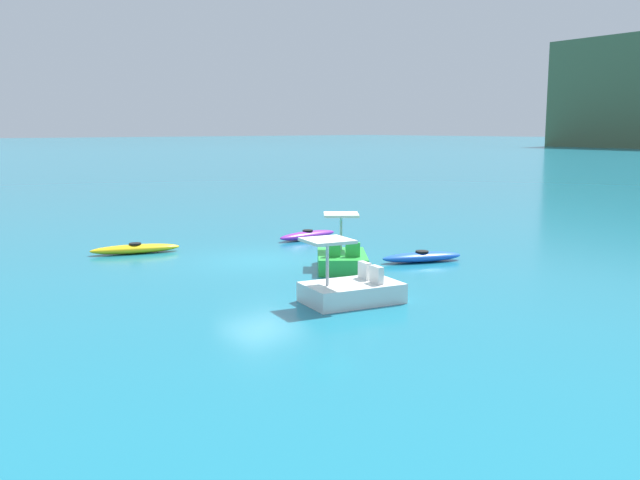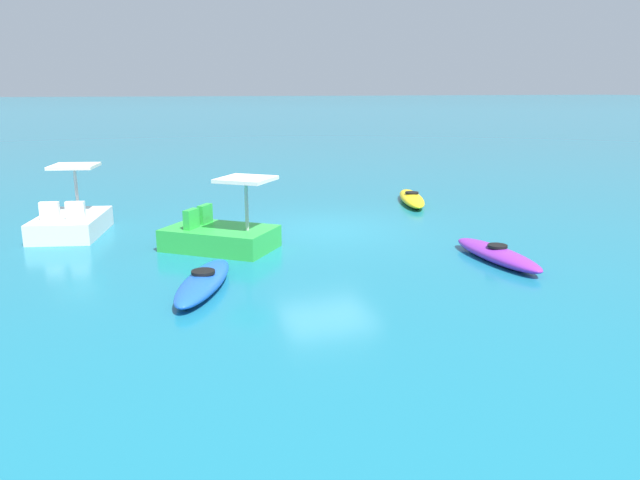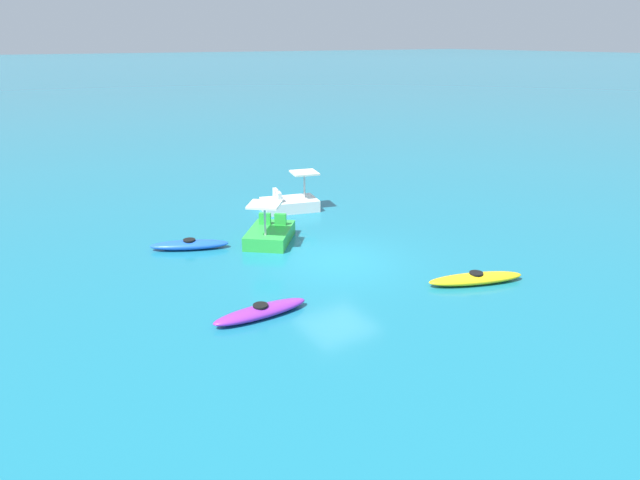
{
  "view_description": "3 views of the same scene",
  "coord_description": "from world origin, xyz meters",
  "px_view_note": "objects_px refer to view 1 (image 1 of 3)",
  "views": [
    {
      "loc": [
        18.8,
        -13.61,
        4.39
      ],
      "look_at": [
        0.72,
        2.09,
        0.54
      ],
      "focal_mm": 39.28,
      "sensor_mm": 36.0,
      "label": 1
    },
    {
      "loc": [
        5.41,
        14.51,
        3.56
      ],
      "look_at": [
        0.84,
        1.82,
        0.21
      ],
      "focal_mm": 34.21,
      "sensor_mm": 36.0,
      "label": 2
    },
    {
      "loc": [
        -15.02,
        10.17,
        7.2
      ],
      "look_at": [
        1.07,
        0.03,
        0.45
      ],
      "focal_mm": 31.98,
      "sensor_mm": 36.0,
      "label": 3
    }
  ],
  "objects_px": {
    "kayak_yellow": "(135,249)",
    "kayak_blue": "(422,257)",
    "pedal_boat_green": "(342,259)",
    "pedal_boat_white": "(351,289)",
    "kayak_purple": "(308,235)"
  },
  "relations": [
    {
      "from": "kayak_blue",
      "to": "pedal_boat_green",
      "type": "distance_m",
      "value": 2.95
    },
    {
      "from": "kayak_purple",
      "to": "kayak_blue",
      "type": "xyz_separation_m",
      "value": [
        6.16,
        -0.22,
        0.0
      ]
    },
    {
      "from": "pedal_boat_white",
      "to": "kayak_blue",
      "type": "bearing_deg",
      "value": 113.57
    },
    {
      "from": "kayak_blue",
      "to": "pedal_boat_green",
      "type": "bearing_deg",
      "value": -106.96
    },
    {
      "from": "kayak_yellow",
      "to": "kayak_blue",
      "type": "relative_size",
      "value": 1.11
    },
    {
      "from": "kayak_blue",
      "to": "pedal_boat_white",
      "type": "relative_size",
      "value": 1.05
    },
    {
      "from": "kayak_purple",
      "to": "kayak_blue",
      "type": "distance_m",
      "value": 6.16
    },
    {
      "from": "kayak_blue",
      "to": "pedal_boat_white",
      "type": "bearing_deg",
      "value": -66.43
    },
    {
      "from": "kayak_yellow",
      "to": "kayak_blue",
      "type": "xyz_separation_m",
      "value": [
        7.69,
        6.44,
        0.0
      ]
    },
    {
      "from": "kayak_purple",
      "to": "pedal_boat_green",
      "type": "distance_m",
      "value": 6.11
    },
    {
      "from": "pedal_boat_green",
      "to": "pedal_boat_white",
      "type": "bearing_deg",
      "value": -39.6
    },
    {
      "from": "kayak_blue",
      "to": "pedal_boat_green",
      "type": "xyz_separation_m",
      "value": [
        -0.86,
        -2.81,
        0.17
      ]
    },
    {
      "from": "kayak_purple",
      "to": "kayak_blue",
      "type": "height_order",
      "value": "same"
    },
    {
      "from": "kayak_blue",
      "to": "kayak_yellow",
      "type": "bearing_deg",
      "value": -140.04
    },
    {
      "from": "kayak_purple",
      "to": "pedal_boat_green",
      "type": "relative_size",
      "value": 1.0
    }
  ]
}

